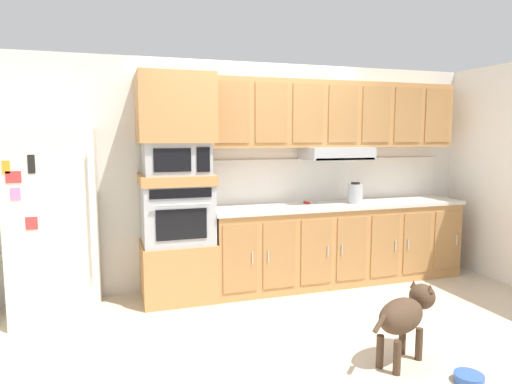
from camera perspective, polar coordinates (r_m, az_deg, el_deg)
ground_plane at (r=4.53m, az=3.67°, el=-14.91°), size 9.60×9.60×0.00m
back_kitchen_wall at (r=5.27m, az=-0.70°, el=2.23°), size 6.20×0.12×2.50m
refrigerator at (r=4.67m, az=-23.76°, el=-3.56°), size 0.76×0.73×1.76m
oven_base_cabinet at (r=4.90m, az=-9.65°, el=-9.57°), size 0.74×0.62×0.60m
built_in_oven at (r=4.76m, az=-9.79°, el=-2.63°), size 0.70×0.62×0.60m
appliance_mid_shelf at (r=4.72m, az=-9.89°, el=1.56°), size 0.74×0.62×0.10m
microwave at (r=4.70m, az=-9.93°, el=4.11°), size 0.64×0.54×0.32m
appliance_upper_cabinet at (r=4.70m, az=-10.07°, el=10.21°), size 0.74×0.62×0.68m
lower_cabinet_run at (r=5.43m, az=10.22°, el=-6.40°), size 2.97×0.63×0.88m
countertop_slab at (r=5.35m, az=10.31°, el=-1.59°), size 3.01×0.64×0.04m
backsplash_panel at (r=5.57m, az=8.96°, el=1.58°), size 3.01×0.02×0.50m
upper_cabinet_with_hood at (r=5.40m, az=9.91°, el=9.17°), size 2.97×0.48×0.88m
screwdriver at (r=5.26m, az=6.42°, el=-1.29°), size 0.15×0.13×0.03m
electric_kettle at (r=5.37m, az=12.24°, el=-0.16°), size 0.17×0.17×0.24m
dog at (r=3.71m, az=18.14°, el=-14.17°), size 0.78×0.45×0.56m
dog_food_bowl at (r=3.71m, az=24.96°, el=-20.24°), size 0.20×0.20×0.06m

